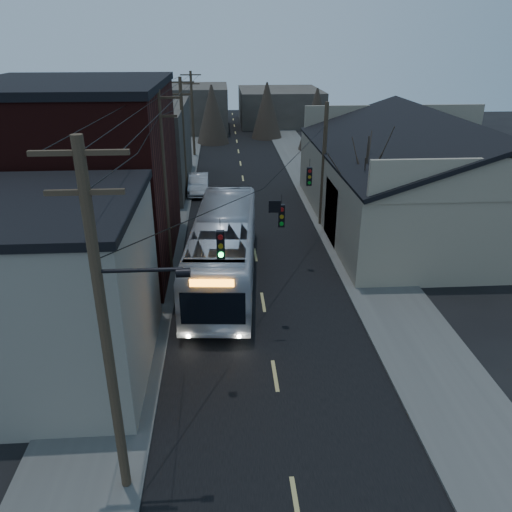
# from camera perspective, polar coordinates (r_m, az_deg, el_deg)

# --- Properties ---
(road_surface) EXTENTS (9.00, 110.00, 0.02)m
(road_surface) POSITION_cam_1_polar(r_m,az_deg,el_deg) (40.19, -1.02, 5.90)
(road_surface) COLOR black
(road_surface) RESTS_ON ground
(sidewalk_left) EXTENTS (4.00, 110.00, 0.12)m
(sidewalk_left) POSITION_cam_1_polar(r_m,az_deg,el_deg) (40.40, -10.32, 5.68)
(sidewalk_left) COLOR #474744
(sidewalk_left) RESTS_ON ground
(sidewalk_right) EXTENTS (4.00, 110.00, 0.12)m
(sidewalk_right) POSITION_cam_1_polar(r_m,az_deg,el_deg) (40.99, 8.14, 6.10)
(sidewalk_right) COLOR #474744
(sidewalk_right) RESTS_ON ground
(building_clapboard) EXTENTS (8.00, 8.00, 7.00)m
(building_clapboard) POSITION_cam_1_polar(r_m,az_deg,el_deg) (20.64, -23.73, -3.99)
(building_clapboard) COLOR gray
(building_clapboard) RESTS_ON ground
(building_brick) EXTENTS (10.00, 12.00, 10.00)m
(building_brick) POSITION_cam_1_polar(r_m,az_deg,el_deg) (30.25, -19.56, 8.30)
(building_brick) COLOR black
(building_brick) RESTS_ON ground
(building_left_far) EXTENTS (9.00, 14.00, 7.00)m
(building_left_far) POSITION_cam_1_polar(r_m,az_deg,el_deg) (45.71, -13.71, 11.99)
(building_left_far) COLOR #38322D
(building_left_far) RESTS_ON ground
(warehouse) EXTENTS (16.16, 20.60, 7.73)m
(warehouse) POSITION_cam_1_polar(r_m,az_deg,el_deg) (37.62, 19.73, 7.51)
(warehouse) COLOR gray
(warehouse) RESTS_ON ground
(building_far_left) EXTENTS (10.00, 12.00, 6.00)m
(building_far_left) POSITION_cam_1_polar(r_m,az_deg,el_deg) (73.89, -7.33, 16.42)
(building_far_left) COLOR #38322D
(building_far_left) RESTS_ON ground
(building_far_right) EXTENTS (12.00, 14.00, 5.00)m
(building_far_right) POSITION_cam_1_polar(r_m,az_deg,el_deg) (79.29, 2.71, 16.72)
(building_far_right) COLOR #38322D
(building_far_right) RESTS_ON ground
(bare_tree) EXTENTS (0.40, 0.40, 7.20)m
(bare_tree) POSITION_cam_1_polar(r_m,az_deg,el_deg) (30.68, 12.20, 6.62)
(bare_tree) COLOR black
(bare_tree) RESTS_ON ground
(utility_lines) EXTENTS (11.24, 45.28, 10.50)m
(utility_lines) POSITION_cam_1_polar(r_m,az_deg,el_deg) (33.19, -6.03, 10.75)
(utility_lines) COLOR #382B1E
(utility_lines) RESTS_ON ground
(bus) EXTENTS (4.22, 13.80, 3.79)m
(bus) POSITION_cam_1_polar(r_m,az_deg,el_deg) (27.13, -3.70, 0.97)
(bus) COLOR silver
(bus) RESTS_ON ground
(parked_car) EXTENTS (1.71, 4.81, 1.58)m
(parked_car) POSITION_cam_1_polar(r_m,az_deg,el_deg) (43.37, -6.60, 8.19)
(parked_car) COLOR #A2A4AA
(parked_car) RESTS_ON ground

